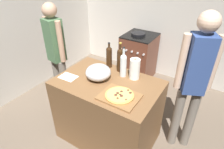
# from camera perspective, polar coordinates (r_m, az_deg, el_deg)

# --- Properties ---
(ground_plane) EXTENTS (4.39, 3.27, 0.02)m
(ground_plane) POSITION_cam_1_polar(r_m,az_deg,el_deg) (3.22, 6.12, -10.54)
(ground_plane) COLOR #6B5B4C
(kitchen_wall_rear) EXTENTS (4.39, 0.10, 2.60)m
(kitchen_wall_rear) POSITION_cam_1_polar(r_m,az_deg,el_deg) (3.80, 17.28, 17.48)
(kitchen_wall_rear) COLOR beige
(kitchen_wall_rear) RESTS_ON ground_plane
(kitchen_wall_left) EXTENTS (0.10, 3.27, 2.60)m
(kitchen_wall_left) POSITION_cam_1_polar(r_m,az_deg,el_deg) (3.75, -21.38, 16.60)
(kitchen_wall_left) COLOR beige
(kitchen_wall_left) RESTS_ON ground_plane
(counter) EXTENTS (1.21, 0.80, 0.90)m
(counter) POSITION_cam_1_polar(r_m,az_deg,el_deg) (2.51, -1.24, -10.79)
(counter) COLOR brown
(counter) RESTS_ON ground_plane
(cutting_board) EXTENTS (0.40, 0.32, 0.02)m
(cutting_board) POSITION_cam_1_polar(r_m,az_deg,el_deg) (1.99, 2.23, -6.66)
(cutting_board) COLOR olive
(cutting_board) RESTS_ON counter
(pizza) EXTENTS (0.30, 0.30, 0.03)m
(pizza) POSITION_cam_1_polar(r_m,az_deg,el_deg) (1.98, 2.25, -6.18)
(pizza) COLOR tan
(pizza) RESTS_ON cutting_board
(mixing_bowl) EXTENTS (0.30, 0.30, 0.18)m
(mixing_bowl) POSITION_cam_1_polar(r_m,az_deg,el_deg) (2.24, -4.11, 0.65)
(mixing_bowl) COLOR #B2B2B7
(mixing_bowl) RESTS_ON counter
(paper_towel_roll) EXTENTS (0.12, 0.12, 0.25)m
(paper_towel_roll) POSITION_cam_1_polar(r_m,az_deg,el_deg) (2.25, 6.77, 1.67)
(paper_towel_roll) COLOR white
(paper_towel_roll) RESTS_ON counter
(wine_bottle_clear) EXTENTS (0.08, 0.08, 0.38)m
(wine_bottle_clear) POSITION_cam_1_polar(r_m,az_deg,el_deg) (2.27, 3.39, 3.07)
(wine_bottle_clear) COLOR silver
(wine_bottle_clear) RESTS_ON counter
(wine_bottle_dark) EXTENTS (0.07, 0.07, 0.34)m
(wine_bottle_dark) POSITION_cam_1_polar(r_m,az_deg,el_deg) (2.47, -0.87, 5.50)
(wine_bottle_dark) COLOR #331E0F
(wine_bottle_dark) RESTS_ON counter
(wine_bottle_amber) EXTENTS (0.08, 0.08, 0.38)m
(wine_bottle_amber) POSITION_cam_1_polar(r_m,az_deg,el_deg) (2.38, 2.41, 4.68)
(wine_bottle_amber) COLOR #331E0F
(wine_bottle_amber) RESTS_ON counter
(recipe_sheet) EXTENTS (0.22, 0.16, 0.00)m
(recipe_sheet) POSITION_cam_1_polar(r_m,az_deg,el_deg) (2.38, -12.91, -0.70)
(recipe_sheet) COLOR white
(recipe_sheet) RESTS_ON counter
(stove) EXTENTS (0.57, 0.64, 0.94)m
(stove) POSITION_cam_1_polar(r_m,az_deg,el_deg) (3.85, 7.91, 5.29)
(stove) COLOR brown
(stove) RESTS_ON ground_plane
(person_in_stripes) EXTENTS (0.38, 0.24, 1.65)m
(person_in_stripes) POSITION_cam_1_polar(r_m,az_deg,el_deg) (2.95, -16.25, 6.53)
(person_in_stripes) COLOR slate
(person_in_stripes) RESTS_ON ground_plane
(person_in_red) EXTENTS (0.37, 0.28, 1.74)m
(person_in_red) POSITION_cam_1_polar(r_m,az_deg,el_deg) (2.25, 23.17, -1.18)
(person_in_red) COLOR slate
(person_in_red) RESTS_ON ground_plane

